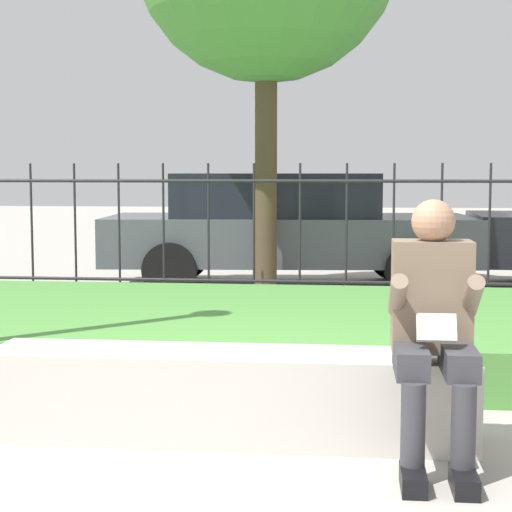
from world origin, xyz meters
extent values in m
plane|color=#A8A399|center=(0.00, 0.00, 0.00)|extent=(60.00, 60.00, 0.00)
cube|color=beige|center=(0.11, 0.00, 0.23)|extent=(2.52, 0.46, 0.47)
cube|color=#9B978F|center=(0.11, 0.00, 0.04)|extent=(2.42, 0.43, 0.08)
cube|color=black|center=(1.01, -0.63, 0.04)|extent=(0.11, 0.26, 0.09)
cylinder|color=#38383D|center=(1.01, -0.57, 0.28)|extent=(0.11, 0.11, 0.38)
cube|color=#38383D|center=(1.01, -0.36, 0.53)|extent=(0.15, 0.42, 0.13)
cube|color=black|center=(1.23, -0.63, 0.04)|extent=(0.11, 0.26, 0.09)
cylinder|color=#38383D|center=(1.23, -0.57, 0.28)|extent=(0.11, 0.11, 0.38)
cube|color=#38383D|center=(1.23, -0.36, 0.53)|extent=(0.15, 0.42, 0.13)
cube|color=#7A6651|center=(1.12, -0.15, 0.80)|extent=(0.38, 0.24, 0.54)
sphere|color=tan|center=(1.12, -0.17, 1.16)|extent=(0.21, 0.21, 0.21)
cylinder|color=#7A6651|center=(0.95, -0.31, 0.82)|extent=(0.08, 0.29, 0.24)
cylinder|color=#7A6651|center=(1.29, -0.31, 0.82)|extent=(0.08, 0.29, 0.24)
cube|color=beige|center=(1.12, -0.41, 0.69)|extent=(0.18, 0.09, 0.13)
cube|color=#4C893D|center=(0.00, 2.17, 0.17)|extent=(8.49, 2.95, 0.34)
cylinder|color=#232326|center=(0.00, 4.21, 0.30)|extent=(6.49, 0.03, 0.03)
cylinder|color=#232326|center=(0.00, 4.21, 1.31)|extent=(6.49, 0.03, 0.03)
cylinder|color=#232326|center=(-2.55, 4.21, 0.74)|extent=(0.02, 0.02, 1.49)
cylinder|color=#232326|center=(-2.09, 4.21, 0.74)|extent=(0.02, 0.02, 1.49)
cylinder|color=#232326|center=(-1.62, 4.21, 0.74)|extent=(0.02, 0.02, 1.49)
cylinder|color=#232326|center=(-1.16, 4.21, 0.74)|extent=(0.02, 0.02, 1.49)
cylinder|color=#232326|center=(-0.70, 4.21, 0.74)|extent=(0.02, 0.02, 1.49)
cylinder|color=#232326|center=(-0.23, 4.21, 0.74)|extent=(0.02, 0.02, 1.49)
cylinder|color=#232326|center=(0.23, 4.21, 0.74)|extent=(0.02, 0.02, 1.49)
cylinder|color=#232326|center=(0.70, 4.21, 0.74)|extent=(0.02, 0.02, 1.49)
cylinder|color=#232326|center=(1.16, 4.21, 0.74)|extent=(0.02, 0.02, 1.49)
cylinder|color=#232326|center=(1.62, 4.21, 0.74)|extent=(0.02, 0.02, 1.49)
cylinder|color=#232326|center=(2.09, 4.21, 0.74)|extent=(0.02, 0.02, 1.49)
cube|color=#4C5156|center=(0.01, 5.98, 0.59)|extent=(4.50, 2.06, 0.56)
cube|color=black|center=(-0.17, 5.96, 1.12)|extent=(2.52, 1.70, 0.51)
cylinder|color=black|center=(1.43, 5.25, 0.31)|extent=(0.63, 0.25, 0.61)
cylinder|color=black|center=(1.29, 6.92, 0.31)|extent=(0.63, 0.25, 0.61)
cylinder|color=black|center=(-1.27, 5.03, 0.31)|extent=(0.63, 0.25, 0.61)
cylinder|color=black|center=(-1.41, 6.70, 0.31)|extent=(0.63, 0.25, 0.61)
cylinder|color=#4C3D28|center=(-0.17, 4.81, 1.49)|extent=(0.24, 0.24, 2.97)
camera|label=1|loc=(0.71, -4.33, 1.39)|focal=60.00mm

